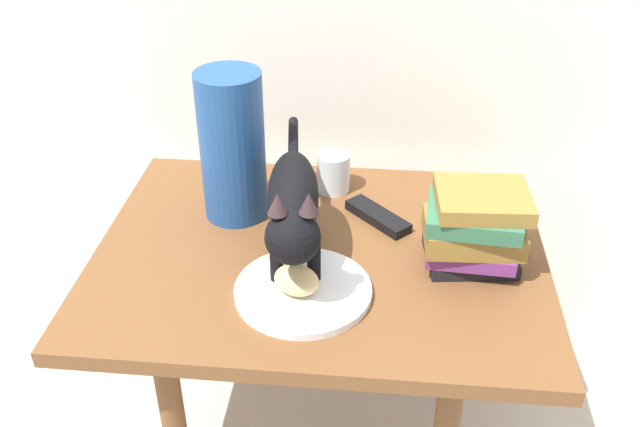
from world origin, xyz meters
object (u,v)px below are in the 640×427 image
at_px(cat, 293,204).
at_px(tv_remote, 378,216).
at_px(green_vase, 232,147).
at_px(plate, 303,291).
at_px(candle_jar, 333,174).
at_px(book_stack, 474,229).
at_px(bread_roll, 297,280).
at_px(side_table, 320,275).

bearing_deg(cat, tv_remote, 48.40).
relative_size(cat, green_vase, 1.59).
distance_m(plate, candle_jar, 0.36).
relative_size(green_vase, tv_remote, 2.00).
relative_size(cat, book_stack, 2.63).
bearing_deg(bread_roll, book_stack, 23.02).
xyz_separation_m(side_table, green_vase, (-0.18, 0.11, 0.21)).
bearing_deg(tv_remote, green_vase, -135.64).
bearing_deg(plate, tv_remote, 63.54).
xyz_separation_m(plate, book_stack, (0.29, 0.12, 0.07)).
bearing_deg(bread_roll, tv_remote, 62.98).
bearing_deg(bread_roll, plate, 53.04).
relative_size(plate, book_stack, 1.31).
distance_m(bread_roll, cat, 0.13).
height_order(plate, book_stack, book_stack).
height_order(cat, tv_remote, cat).
xyz_separation_m(side_table, book_stack, (0.28, -0.02, 0.14)).
xyz_separation_m(plate, cat, (-0.03, 0.08, 0.13)).
relative_size(bread_roll, cat, 0.17).
distance_m(side_table, plate, 0.15).
bearing_deg(side_table, book_stack, -4.05).
relative_size(bread_roll, green_vase, 0.27).
relative_size(book_stack, green_vase, 0.60).
bearing_deg(plate, book_stack, 21.61).
xyz_separation_m(cat, tv_remote, (0.15, 0.17, -0.12)).
xyz_separation_m(bread_roll, candle_jar, (0.03, 0.37, -0.00)).
relative_size(cat, candle_jar, 5.61).
distance_m(candle_jar, tv_remote, 0.15).
distance_m(side_table, tv_remote, 0.17).
height_order(side_table, bread_roll, bread_roll).
bearing_deg(candle_jar, side_table, -91.76).
relative_size(side_table, tv_remote, 5.63).
bearing_deg(bread_roll, green_vase, 120.93).
distance_m(book_stack, tv_remote, 0.22).
relative_size(green_vase, candle_jar, 3.54).
distance_m(plate, cat, 0.15).
bearing_deg(candle_jar, bread_roll, -94.96).
height_order(side_table, tv_remote, tv_remote).
xyz_separation_m(plate, candle_jar, (0.02, 0.36, 0.03)).
bearing_deg(green_vase, tv_remote, -0.79).
distance_m(cat, candle_jar, 0.30).
height_order(plate, tv_remote, tv_remote).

